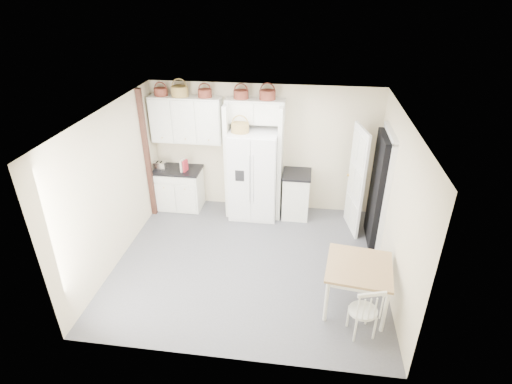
# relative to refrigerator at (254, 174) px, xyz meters

# --- Properties ---
(floor) EXTENTS (4.50, 4.50, 0.00)m
(floor) POSITION_rel_refrigerator_xyz_m (0.15, -1.63, -0.90)
(floor) COLOR #4B4B4C
(floor) RESTS_ON ground
(ceiling) EXTENTS (4.50, 4.50, 0.00)m
(ceiling) POSITION_rel_refrigerator_xyz_m (0.15, -1.63, 1.70)
(ceiling) COLOR white
(ceiling) RESTS_ON wall_back
(wall_back) EXTENTS (4.50, 0.00, 4.50)m
(wall_back) POSITION_rel_refrigerator_xyz_m (0.15, 0.37, 0.40)
(wall_back) COLOR beige
(wall_back) RESTS_ON floor
(wall_left) EXTENTS (0.00, 4.00, 4.00)m
(wall_left) POSITION_rel_refrigerator_xyz_m (-2.10, -1.63, 0.40)
(wall_left) COLOR beige
(wall_left) RESTS_ON floor
(wall_right) EXTENTS (0.00, 4.00, 4.00)m
(wall_right) POSITION_rel_refrigerator_xyz_m (2.40, -1.63, 0.40)
(wall_right) COLOR beige
(wall_right) RESTS_ON floor
(refrigerator) EXTENTS (0.93, 0.75, 1.80)m
(refrigerator) POSITION_rel_refrigerator_xyz_m (0.00, 0.00, 0.00)
(refrigerator) COLOR white
(refrigerator) RESTS_ON floor
(base_cab_left) EXTENTS (0.91, 0.58, 0.84)m
(base_cab_left) POSITION_rel_refrigerator_xyz_m (-1.59, 0.07, -0.48)
(base_cab_left) COLOR white
(base_cab_left) RESTS_ON floor
(base_cab_right) EXTENTS (0.52, 0.62, 0.91)m
(base_cab_right) POSITION_rel_refrigerator_xyz_m (0.85, 0.07, -0.45)
(base_cab_right) COLOR white
(base_cab_right) RESTS_ON floor
(dining_table) EXTENTS (1.01, 1.01, 0.75)m
(dining_table) POSITION_rel_refrigerator_xyz_m (1.85, -2.45, -0.52)
(dining_table) COLOR olive
(dining_table) RESTS_ON floor
(windsor_chair) EXTENTS (0.47, 0.45, 0.80)m
(windsor_chair) POSITION_rel_refrigerator_xyz_m (1.89, -2.95, -0.50)
(windsor_chair) COLOR white
(windsor_chair) RESTS_ON floor
(counter_left) EXTENTS (0.95, 0.61, 0.04)m
(counter_left) POSITION_rel_refrigerator_xyz_m (-1.59, 0.07, -0.04)
(counter_left) COLOR black
(counter_left) RESTS_ON base_cab_left
(counter_right) EXTENTS (0.56, 0.66, 0.04)m
(counter_right) POSITION_rel_refrigerator_xyz_m (0.85, 0.07, 0.03)
(counter_right) COLOR black
(counter_right) RESTS_ON base_cab_right
(toaster) EXTENTS (0.26, 0.16, 0.18)m
(toaster) POSITION_rel_refrigerator_xyz_m (-1.93, -0.03, 0.07)
(toaster) COLOR silver
(toaster) RESTS_ON counter_left
(cookbook_red) EXTENTS (0.07, 0.16, 0.24)m
(cookbook_red) POSITION_rel_refrigerator_xyz_m (-1.39, -0.01, 0.10)
(cookbook_red) COLOR #A6202D
(cookbook_red) RESTS_ON counter_left
(cookbook_cream) EXTENTS (0.07, 0.17, 0.25)m
(cookbook_cream) POSITION_rel_refrigerator_xyz_m (-1.45, -0.01, 0.11)
(cookbook_cream) COLOR beige
(cookbook_cream) RESTS_ON counter_left
(basket_upper_a) EXTENTS (0.26, 0.26, 0.15)m
(basket_upper_a) POSITION_rel_refrigerator_xyz_m (-1.81, 0.20, 1.52)
(basket_upper_a) COLOR #5E2921
(basket_upper_a) RESTS_ON upper_cabinet
(basket_upper_b) EXTENTS (0.33, 0.33, 0.19)m
(basket_upper_b) POSITION_rel_refrigerator_xyz_m (-1.44, 0.20, 1.55)
(basket_upper_b) COLOR olive
(basket_upper_b) RESTS_ON upper_cabinet
(basket_upper_c) EXTENTS (0.26, 0.26, 0.15)m
(basket_upper_c) POSITION_rel_refrigerator_xyz_m (-0.95, 0.20, 1.53)
(basket_upper_c) COLOR #5E2921
(basket_upper_c) RESTS_ON upper_cabinet
(basket_bridge_a) EXTENTS (0.28, 0.28, 0.16)m
(basket_bridge_a) POSITION_rel_refrigerator_xyz_m (-0.27, 0.20, 1.53)
(basket_bridge_a) COLOR #5E2921
(basket_bridge_a) RESTS_ON bridge_cabinet
(basket_bridge_b) EXTENTS (0.30, 0.30, 0.17)m
(basket_bridge_b) POSITION_rel_refrigerator_xyz_m (0.23, 0.20, 1.54)
(basket_bridge_b) COLOR #5E2921
(basket_bridge_b) RESTS_ON bridge_cabinet
(basket_fridge_a) EXTENTS (0.33, 0.33, 0.18)m
(basket_fridge_a) POSITION_rel_refrigerator_xyz_m (-0.24, -0.10, 0.99)
(basket_fridge_a) COLOR olive
(basket_fridge_a) RESTS_ON refrigerator
(upper_cabinet) EXTENTS (1.40, 0.34, 0.90)m
(upper_cabinet) POSITION_rel_refrigerator_xyz_m (-1.35, 0.20, 1.00)
(upper_cabinet) COLOR white
(upper_cabinet) RESTS_ON wall_back
(bridge_cabinet) EXTENTS (1.12, 0.34, 0.45)m
(bridge_cabinet) POSITION_rel_refrigerator_xyz_m (0.00, 0.20, 1.23)
(bridge_cabinet) COLOR white
(bridge_cabinet) RESTS_ON wall_back
(fridge_panel_left) EXTENTS (0.08, 0.60, 2.30)m
(fridge_panel_left) POSITION_rel_refrigerator_xyz_m (-0.51, 0.07, 0.25)
(fridge_panel_left) COLOR white
(fridge_panel_left) RESTS_ON floor
(fridge_panel_right) EXTENTS (0.08, 0.60, 2.30)m
(fridge_panel_right) POSITION_rel_refrigerator_xyz_m (0.51, 0.07, 0.25)
(fridge_panel_right) COLOR white
(fridge_panel_right) RESTS_ON floor
(trim_post) EXTENTS (0.09, 0.09, 2.60)m
(trim_post) POSITION_rel_refrigerator_xyz_m (-2.05, -0.28, 0.40)
(trim_post) COLOR #331C14
(trim_post) RESTS_ON floor
(doorway_void) EXTENTS (0.18, 0.85, 2.05)m
(doorway_void) POSITION_rel_refrigerator_xyz_m (2.31, -0.63, 0.13)
(doorway_void) COLOR black
(doorway_void) RESTS_ON floor
(door_slab) EXTENTS (0.21, 0.79, 2.05)m
(door_slab) POSITION_rel_refrigerator_xyz_m (1.95, -0.29, 0.13)
(door_slab) COLOR white
(door_slab) RESTS_ON floor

